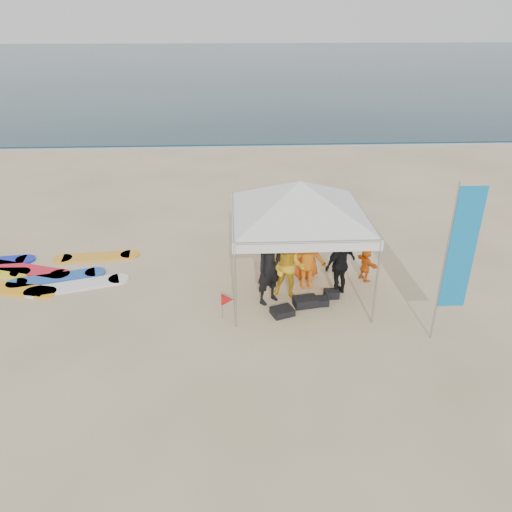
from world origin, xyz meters
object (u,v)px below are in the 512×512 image
object	(u,v)px
person_yellow	(288,268)
person_orange_a	(307,259)
canopy_tent	(300,181)
person_seated	(366,264)
feather_flag	(460,251)
marker_pennant	(227,300)
person_black_b	(340,264)
person_orange_b	(306,247)
surfboard_spread	(24,273)
person_black_a	(269,266)

from	to	relation	value
person_yellow	person_orange_a	xyz separation A→B (m)	(0.56, 0.57, -0.07)
person_orange_a	canopy_tent	bearing A→B (deg)	30.59
person_orange_a	canopy_tent	distance (m)	2.13
person_yellow	person_seated	bearing A→B (deg)	39.42
canopy_tent	feather_flag	xyz separation A→B (m)	(2.97, -2.20, -0.80)
canopy_tent	marker_pennant	xyz separation A→B (m)	(-1.75, -1.20, -2.41)
person_orange_a	feather_flag	bearing A→B (deg)	137.25
person_black_b	person_orange_b	xyz separation A→B (m)	(-0.71, 0.93, 0.05)
person_yellow	person_orange_a	world-z (taller)	person_yellow
person_orange_a	feather_flag	distance (m)	3.82
person_orange_b	person_black_b	bearing A→B (deg)	105.18
person_yellow	person_black_b	distance (m)	1.35
feather_flag	person_seated	bearing A→B (deg)	112.31
person_seated	marker_pennant	xyz separation A→B (m)	(-3.63, -1.65, 0.02)
canopy_tent	surfboard_spread	bearing A→B (deg)	170.75
canopy_tent	marker_pennant	size ratio (longest dim) A/B	6.92
person_black_b	feather_flag	distance (m)	3.06
feather_flag	person_orange_b	bearing A→B (deg)	131.97
person_yellow	person_black_b	size ratio (longest dim) A/B	1.05
person_orange_a	person_seated	world-z (taller)	person_orange_a
person_yellow	surfboard_spread	bearing A→B (deg)	-174.85
person_black_a	person_orange_a	xyz separation A→B (m)	(1.02, 0.67, -0.18)
person_seated	person_orange_b	bearing A→B (deg)	56.61
person_black_a	person_seated	bearing A→B (deg)	-19.50
person_black_a	surfboard_spread	distance (m)	6.84
feather_flag	marker_pennant	distance (m)	5.09
person_yellow	person_seated	xyz separation A→B (m)	(2.16, 0.85, -0.39)
person_yellow	canopy_tent	world-z (taller)	canopy_tent
person_orange_b	feather_flag	xyz separation A→B (m)	(2.64, -2.93, 1.23)
person_black_b	feather_flag	xyz separation A→B (m)	(1.92, -2.00, 1.28)
person_black_a	feather_flag	xyz separation A→B (m)	(3.71, -1.70, 1.13)
person_black_b	surfboard_spread	bearing A→B (deg)	-42.97
person_black_a	surfboard_spread	world-z (taller)	person_black_a
person_black_a	canopy_tent	distance (m)	2.13
person_black_b	feather_flag	bearing A→B (deg)	100.26
person_yellow	person_orange_b	distance (m)	1.29
feather_flag	person_black_a	bearing A→B (deg)	155.36
person_orange_b	canopy_tent	world-z (taller)	canopy_tent
surfboard_spread	person_black_b	bearing A→B (deg)	-9.43
person_yellow	surfboard_spread	world-z (taller)	person_yellow
person_yellow	person_black_b	world-z (taller)	person_yellow
person_seated	surfboard_spread	xyz separation A→B (m)	(-9.18, 0.74, -0.44)
person_black_b	person_black_a	bearing A→B (deg)	-23.86
person_seated	person_black_b	bearing A→B (deg)	104.64
marker_pennant	surfboard_spread	world-z (taller)	marker_pennant
person_seated	person_orange_a	bearing A→B (deg)	76.65
canopy_tent	person_orange_a	bearing A→B (deg)	31.93
person_black_b	person_orange_a	bearing A→B (deg)	-59.19
person_orange_b	canopy_tent	size ratio (longest dim) A/B	0.40
canopy_tent	surfboard_spread	distance (m)	7.93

